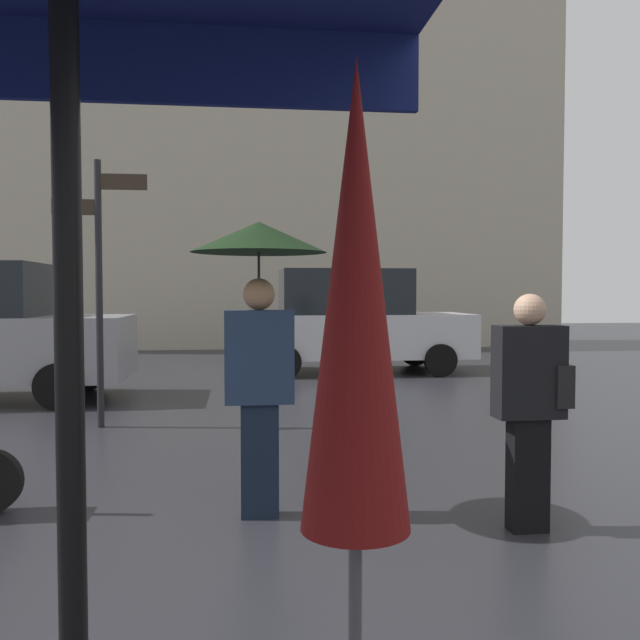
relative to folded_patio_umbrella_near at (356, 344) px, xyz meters
The scene contains 6 objects.
folded_patio_umbrella_near is the anchor object (origin of this frame).
pedestrian_with_umbrella 2.99m from the folded_patio_umbrella_near, 93.26° to the left, with size 0.96×0.96×2.08m.
pedestrian_with_bag 3.01m from the folded_patio_umbrella_near, 57.05° to the left, with size 0.49×0.24×1.58m.
parked_car_right 11.58m from the folded_patio_umbrella_near, 80.57° to the left, with size 4.52×2.05×2.04m.
street_signpost 6.64m from the folded_patio_umbrella_near, 106.93° to the left, with size 1.08×0.08×3.12m.
building_block 18.85m from the folded_patio_umbrella_near, 92.54° to the left, with size 19.76×2.68×12.03m, color #B2A893.
Camera 1 is at (0.51, -2.37, 1.59)m, focal length 37.63 mm.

